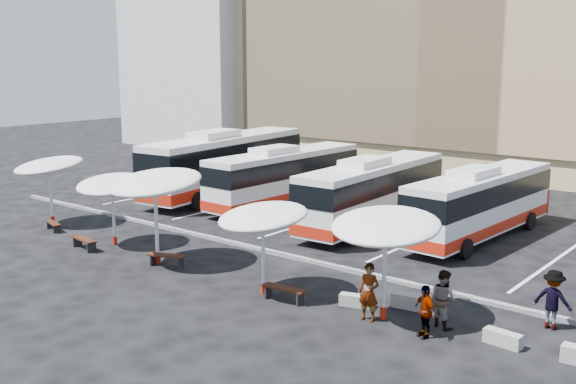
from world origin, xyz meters
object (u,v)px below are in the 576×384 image
Objects in this scene: bus_0 at (226,162)px; wood_bench_1 at (84,241)px; wood_bench_0 at (53,224)px; passenger_2 at (425,311)px; sunshade_1 at (112,185)px; wood_bench_3 at (284,290)px; bus_3 at (481,201)px; sunshade_0 at (49,166)px; passenger_1 at (443,299)px; wood_bench_2 at (167,257)px; conc_bench_0 at (355,301)px; sunshade_4 at (386,226)px; conc_bench_2 at (503,339)px; sunshade_3 at (263,217)px; passenger_3 at (553,299)px; bus_1 at (285,175)px; sunshade_2 at (155,183)px; bus_2 at (374,190)px; conc_bench_1 at (411,302)px.

bus_0 reaches higher than wood_bench_1.
passenger_2 reaches higher than wood_bench_0.
sunshade_1 reaches higher than wood_bench_3.
bus_3 is at bearing 134.02° from passenger_2.
sunshade_0 is 21.73m from passenger_1.
wood_bench_2 reaches higher than conc_bench_0.
conc_bench_2 is at bearing 6.44° from sunshade_4.
sunshade_3 is (9.53, -0.68, 0.06)m from sunshade_1.
wood_bench_0 is (-18.52, -0.30, -2.78)m from sunshade_4.
sunshade_0 is 24.53m from passenger_3.
sunshade_3 is 6.62m from passenger_2.
wood_bench_3 is 5.27m from passenger_2.
bus_0 reaches higher than sunshade_1.
passenger_3 is (18.62, 2.59, -1.83)m from sunshade_1.
bus_0 is 24.28m from passenger_3.
sunshade_4 reaches higher than sunshade_3.
bus_1 reaches higher than wood_bench_3.
bus_0 reaches higher than sunshade_2.
bus_0 reaches higher than bus_3.
bus_1 is 14.91m from sunshade_3.
passenger_1 is at bearing 0.30° from sunshade_0.
bus_2 reaches higher than wood_bench_2.
sunshade_4 is (4.60, 0.63, 0.26)m from sunshade_3.
sunshade_3 reaches higher than wood_bench_2.
bus_1 is at bearing -176.14° from bus_3.
bus_3 reaches higher than conc_bench_0.
sunshade_2 is at bearing 178.64° from wood_bench_3.
sunshade_2 reaches higher than sunshade_0.
bus_3 is 14.69m from wood_bench_2.
passenger_1 is (1.52, -0.78, 0.68)m from conc_bench_1.
bus_2 is 14.79m from conc_bench_2.
passenger_1 is (-2.03, 0.17, 0.72)m from conc_bench_2.
conc_bench_2 is 2.36m from passenger_2.
bus_3 is 6.66× the size of passenger_2.
passenger_3 is at bearing 16.55° from conc_bench_1.
bus_2 is 13.97m from passenger_2.
sunshade_2 is 1.01× the size of sunshade_3.
bus_1 is at bearing -15.42° from passenger_1.
bus_1 is at bearing 86.22° from sunshade_1.
sunshade_2 reaches higher than bus_2.
passenger_1 is at bearing -27.27° from conc_bench_1.
sunshade_2 reaches higher than wood_bench_3.
bus_0 is 3.26× the size of sunshade_2.
conc_bench_1 is (7.17, -9.10, -1.57)m from bus_2.
passenger_1 is at bearing 2.52° from wood_bench_0.
wood_bench_3 is 1.55× the size of conc_bench_0.
sunshade_3 reaches higher than conc_bench_0.
sunshade_2 is (3.72, -0.64, 0.60)m from sunshade_1.
wood_bench_3 is (10.98, 0.53, -0.00)m from wood_bench_1.
passenger_3 is at bearing -52.21° from bus_3.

